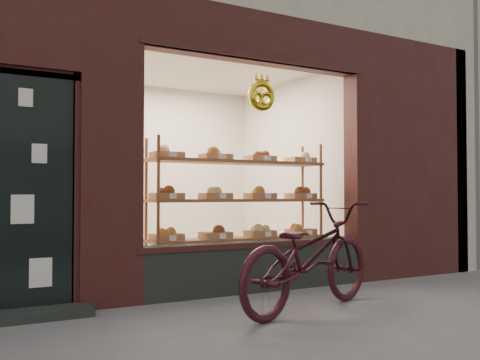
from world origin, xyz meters
TOP-DOWN VIEW (x-y plane):
  - ground at (0.00, 0.00)m, footprint 90.00×90.00m
  - display_shelf at (0.45, 2.55)m, footprint 2.20×0.45m
  - bicycle at (0.36, 1.03)m, footprint 2.02×1.24m

SIDE VIEW (x-z plane):
  - ground at x=0.00m, z-range 0.00..0.00m
  - bicycle at x=0.36m, z-range 0.00..1.00m
  - display_shelf at x=0.45m, z-range 0.01..1.71m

